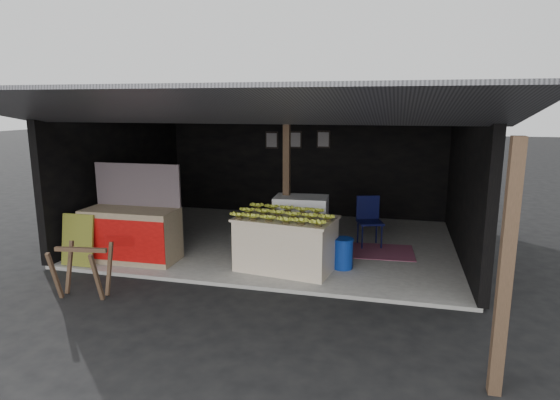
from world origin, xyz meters
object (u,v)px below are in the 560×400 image
(sawhorse, at_px, (82,266))
(water_barrel, at_px, (343,254))
(neighbor_stall, at_px, (132,232))
(white_crate, at_px, (301,225))
(plastic_chair, at_px, (369,216))
(banana_table, at_px, (286,243))

(sawhorse, distance_m, water_barrel, 4.07)
(water_barrel, bearing_deg, neighbor_stall, -172.55)
(white_crate, distance_m, neighbor_stall, 3.03)
(neighbor_stall, xyz_separation_m, plastic_chair, (4.00, 1.97, 0.06))
(banana_table, xyz_separation_m, sawhorse, (-2.61, -1.77, -0.02))
(white_crate, xyz_separation_m, sawhorse, (-2.67, -2.67, -0.11))
(neighbor_stall, height_order, sawhorse, neighbor_stall)
(banana_table, height_order, water_barrel, banana_table)
(neighbor_stall, height_order, water_barrel, neighbor_stall)
(water_barrel, bearing_deg, sawhorse, -150.11)
(white_crate, height_order, neighbor_stall, neighbor_stall)
(white_crate, bearing_deg, plastic_chair, 31.79)
(sawhorse, relative_size, water_barrel, 1.59)
(neighbor_stall, xyz_separation_m, water_barrel, (3.68, 0.48, -0.26))
(neighbor_stall, bearing_deg, banana_table, 3.31)
(plastic_chair, bearing_deg, water_barrel, -120.17)
(water_barrel, xyz_separation_m, plastic_chair, (0.32, 1.49, 0.33))
(banana_table, height_order, white_crate, white_crate)
(banana_table, relative_size, plastic_chair, 1.80)
(sawhorse, bearing_deg, banana_table, 26.43)
(neighbor_stall, bearing_deg, white_crate, 20.54)
(sawhorse, bearing_deg, plastic_chair, 34.73)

